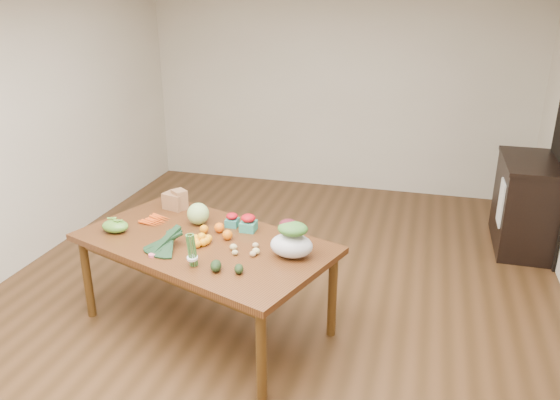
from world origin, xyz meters
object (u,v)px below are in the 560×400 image
(mandarin_cluster, at_px, (202,238))
(kale_bunch, at_px, (162,242))
(paper_bag, at_px, (175,199))
(cabinet, at_px, (524,204))
(asparagus_bundle, at_px, (192,250))
(salad_bag, at_px, (291,241))
(cabbage, at_px, (198,214))
(dining_table, at_px, (206,284))

(mandarin_cluster, height_order, kale_bunch, kale_bunch)
(mandarin_cluster, bearing_deg, kale_bunch, -140.88)
(paper_bag, xyz_separation_m, kale_bunch, (0.27, -0.79, -0.01))
(mandarin_cluster, bearing_deg, cabinet, 41.59)
(asparagus_bundle, height_order, salad_bag, asparagus_bundle)
(kale_bunch, height_order, asparagus_bundle, asparagus_bundle)
(cabinet, xyz_separation_m, cabbage, (-2.77, -1.96, 0.37))
(dining_table, relative_size, paper_bag, 7.88)
(cabbage, relative_size, mandarin_cluster, 0.99)
(cabinet, height_order, cabbage, cabinet)
(cabbage, bearing_deg, dining_table, -60.19)
(paper_bag, relative_size, mandarin_cluster, 1.36)
(mandarin_cluster, bearing_deg, cabbage, 116.73)
(cabbage, bearing_deg, cabinet, 35.21)
(dining_table, distance_m, paper_bag, 0.87)
(cabinet, bearing_deg, paper_bag, -151.27)
(paper_bag, relative_size, kale_bunch, 0.61)
(mandarin_cluster, distance_m, kale_bunch, 0.30)
(cabbage, bearing_deg, asparagus_bundle, -69.86)
(dining_table, height_order, kale_bunch, kale_bunch)
(paper_bag, distance_m, salad_bag, 1.35)
(kale_bunch, height_order, salad_bag, salad_bag)
(salad_bag, bearing_deg, dining_table, 173.79)
(cabbage, relative_size, salad_bag, 0.58)
(cabbage, height_order, kale_bunch, cabbage)
(cabinet, relative_size, mandarin_cluster, 5.67)
(cabbage, distance_m, mandarin_cluster, 0.39)
(paper_bag, xyz_separation_m, mandarin_cluster, (0.51, -0.60, -0.04))
(paper_bag, distance_m, cabbage, 0.42)
(cabinet, distance_m, salad_bag, 3.02)
(cabinet, bearing_deg, dining_table, -139.32)
(dining_table, bearing_deg, paper_bag, 152.06)
(cabinet, xyz_separation_m, salad_bag, (-1.90, -2.32, 0.40))
(paper_bag, bearing_deg, mandarin_cluster, -50.02)
(cabbage, bearing_deg, paper_bag, 142.36)
(mandarin_cluster, bearing_deg, dining_table, 100.68)
(dining_table, distance_m, cabbage, 0.57)
(cabinet, relative_size, salad_bag, 3.30)
(paper_bag, bearing_deg, asparagus_bundle, -58.30)
(dining_table, height_order, asparagus_bundle, asparagus_bundle)
(dining_table, bearing_deg, salad_bag, 13.43)
(paper_bag, distance_m, mandarin_cluster, 0.79)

